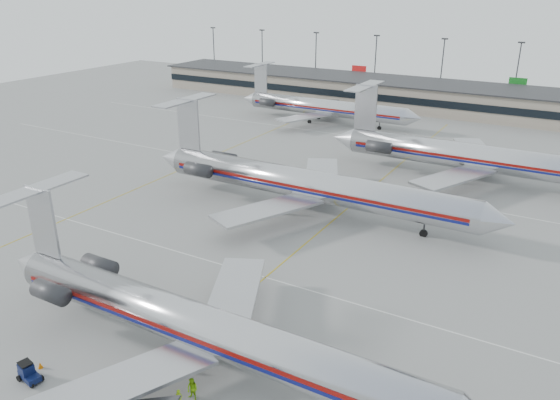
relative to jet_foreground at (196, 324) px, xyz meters
The scene contains 12 objects.
ground 5.70m from the jet_foreground, 118.65° to the left, with size 260.00×260.00×0.00m, color gray.
apron_markings 14.58m from the jet_foreground, 98.88° to the left, with size 160.00×0.15×0.02m, color silver.
terminal 102.00m from the jet_foreground, 91.23° to the left, with size 162.00×17.00×6.25m.
light_mast_row 116.14m from the jet_foreground, 91.08° to the left, with size 163.60×0.40×15.28m.
jet_foreground is the anchor object (origin of this frame).
jet_second_row 32.56m from the jet_foreground, 102.36° to the left, with size 50.31×29.62×13.17m.
jet_third_row 55.88m from the jet_foreground, 79.84° to the left, with size 48.23×29.67×13.19m.
jet_back_row 81.98m from the jet_foreground, 108.82° to the left, with size 42.06×25.87×11.50m.
tug_left 13.09m from the jet_foreground, 139.22° to the right, with size 2.14×1.38×1.61m.
ramp_worker_near 5.96m from the jet_foreground, 66.68° to the right, with size 0.56×0.37×1.53m, color #9AD113.
ramp_worker_far 5.10m from the jet_foreground, 57.30° to the right, with size 0.88×0.68×1.81m, color #8EDA14.
cone_left 12.77m from the jet_foreground, 145.66° to the right, with size 0.39×0.39×0.53m, color orange.
Camera 1 is at (25.83, -31.96, 28.32)m, focal length 35.00 mm.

